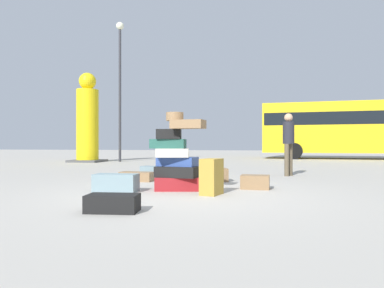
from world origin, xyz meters
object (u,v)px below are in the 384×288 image
(person_bearded_onlooker, at_px, (289,138))
(suitcase_slate_upright_blue, at_px, (116,183))
(suitcase_brown_foreground_far, at_px, (255,182))
(yellow_dummy_statue, at_px, (88,122))
(suitcase_tan_behind_tower, at_px, (212,177))
(suitcase_tower, at_px, (176,159))
(lamp_post, at_px, (120,72))
(suitcase_black_foreground_near, at_px, (113,203))
(parked_bus, at_px, (353,126))
(suitcase_brown_right_side, at_px, (210,175))
(suitcase_brown_white_trunk, at_px, (137,177))
(suitcase_slate_left_side, at_px, (156,172))

(person_bearded_onlooker, bearing_deg, suitcase_slate_upright_blue, -12.08)
(suitcase_brown_foreground_far, height_order, suitcase_slate_upright_blue, suitcase_slate_upright_blue)
(yellow_dummy_statue, bearing_deg, suitcase_tan_behind_tower, -52.42)
(suitcase_tower, xyz_separation_m, lamp_post, (-5.04, 9.38, 3.72))
(suitcase_black_foreground_near, height_order, parked_bus, parked_bus)
(parked_bus, bearing_deg, suitcase_brown_right_side, -111.14)
(suitcase_brown_white_trunk, bearing_deg, parked_bus, 62.06)
(suitcase_brown_foreground_far, bearing_deg, person_bearded_onlooker, 77.29)
(suitcase_black_foreground_near, bearing_deg, suitcase_brown_foreground_far, 50.54)
(suitcase_slate_upright_blue, relative_size, lamp_post, 0.11)
(person_bearded_onlooker, distance_m, lamp_post, 10.01)
(suitcase_brown_white_trunk, bearing_deg, suitcase_black_foreground_near, -71.98)
(suitcase_slate_upright_blue, xyz_separation_m, yellow_dummy_statue, (-5.44, 9.26, 1.70))
(parked_bus, relative_size, lamp_post, 1.52)
(suitcase_brown_white_trunk, relative_size, yellow_dummy_statue, 0.18)
(yellow_dummy_statue, bearing_deg, suitcase_slate_left_side, -51.54)
(suitcase_black_foreground_near, relative_size, person_bearded_onlooker, 0.38)
(yellow_dummy_statue, bearing_deg, suitcase_slate_upright_blue, -59.56)
(suitcase_slate_left_side, height_order, suitcase_brown_right_side, same)
(suitcase_black_foreground_near, distance_m, suitcase_slate_upright_blue, 1.87)
(suitcase_tan_behind_tower, xyz_separation_m, lamp_post, (-5.75, 9.80, 3.98))
(suitcase_black_foreground_near, relative_size, lamp_post, 0.10)
(yellow_dummy_statue, distance_m, parked_bus, 14.38)
(person_bearded_onlooker, bearing_deg, suitcase_brown_foreground_far, 12.73)
(suitcase_tower, xyz_separation_m, suitcase_black_foreground_near, (-0.29, -2.11, -0.45))
(suitcase_tower, bearing_deg, suitcase_black_foreground_near, -97.91)
(suitcase_slate_left_side, distance_m, suitcase_brown_right_side, 1.47)
(suitcase_slate_left_side, bearing_deg, suitcase_brown_right_side, 0.31)
(suitcase_brown_foreground_far, bearing_deg, suitcase_tower, -157.56)
(suitcase_brown_white_trunk, distance_m, lamp_post, 9.82)
(person_bearded_onlooker, distance_m, parked_bus, 12.30)
(lamp_post, bearing_deg, yellow_dummy_statue, -160.22)
(suitcase_slate_upright_blue, height_order, yellow_dummy_statue, yellow_dummy_statue)
(suitcase_brown_right_side, relative_size, parked_bus, 0.08)
(suitcase_brown_right_side, height_order, yellow_dummy_statue, yellow_dummy_statue)
(suitcase_tower, bearing_deg, suitcase_brown_foreground_far, 18.98)
(suitcase_brown_right_side, bearing_deg, suitcase_tan_behind_tower, -99.03)
(yellow_dummy_statue, xyz_separation_m, parked_bus, (13.11, 5.91, -0.03))
(suitcase_brown_white_trunk, height_order, suitcase_brown_right_side, suitcase_brown_right_side)
(suitcase_black_foreground_near, bearing_deg, suitcase_brown_right_side, 73.24)
(suitcase_slate_left_side, height_order, lamp_post, lamp_post)
(person_bearded_onlooker, bearing_deg, suitcase_tan_behind_tower, 6.73)
(suitcase_black_foreground_near, bearing_deg, suitcase_tan_behind_tower, 53.28)
(suitcase_black_foreground_near, height_order, person_bearded_onlooker, person_bearded_onlooker)
(suitcase_brown_foreground_far, height_order, suitcase_tan_behind_tower, suitcase_tan_behind_tower)
(suitcase_brown_foreground_far, distance_m, suitcase_tan_behind_tower, 1.15)
(suitcase_tower, distance_m, suitcase_black_foreground_near, 2.18)
(suitcase_tower, bearing_deg, suitcase_brown_right_side, 75.90)
(suitcase_slate_upright_blue, bearing_deg, lamp_post, 110.31)
(suitcase_brown_white_trunk, height_order, suitcase_black_foreground_near, suitcase_black_foreground_near)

